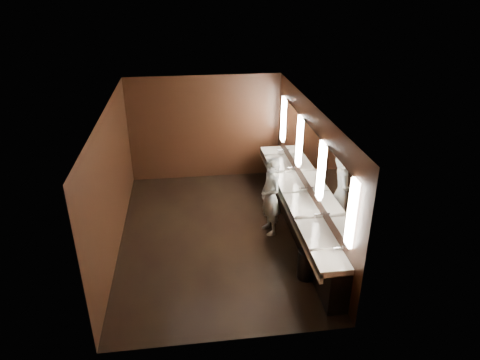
% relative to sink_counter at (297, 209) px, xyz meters
% --- Properties ---
extents(floor, '(6.00, 6.00, 0.00)m').
position_rel_sink_counter_xyz_m(floor, '(-1.79, 0.00, -0.50)').
color(floor, black).
rests_on(floor, ground).
extents(ceiling, '(4.00, 6.00, 0.02)m').
position_rel_sink_counter_xyz_m(ceiling, '(-1.79, 0.00, 2.30)').
color(ceiling, '#2D2D2B').
rests_on(ceiling, wall_back).
extents(wall_back, '(4.00, 0.02, 2.80)m').
position_rel_sink_counter_xyz_m(wall_back, '(-1.79, 3.00, 0.90)').
color(wall_back, black).
rests_on(wall_back, floor).
extents(wall_front, '(4.00, 0.02, 2.80)m').
position_rel_sink_counter_xyz_m(wall_front, '(-1.79, -3.00, 0.90)').
color(wall_front, black).
rests_on(wall_front, floor).
extents(wall_left, '(0.02, 6.00, 2.80)m').
position_rel_sink_counter_xyz_m(wall_left, '(-3.79, 0.00, 0.90)').
color(wall_left, black).
rests_on(wall_left, floor).
extents(wall_right, '(0.02, 6.00, 2.80)m').
position_rel_sink_counter_xyz_m(wall_right, '(0.21, 0.00, 0.90)').
color(wall_right, black).
rests_on(wall_right, floor).
extents(sink_counter, '(0.55, 5.40, 1.01)m').
position_rel_sink_counter_xyz_m(sink_counter, '(0.00, 0.00, 0.00)').
color(sink_counter, black).
rests_on(sink_counter, floor).
extents(mirror_band, '(0.06, 5.03, 1.15)m').
position_rel_sink_counter_xyz_m(mirror_band, '(0.19, -0.00, 1.25)').
color(mirror_band, white).
rests_on(mirror_band, wall_right).
extents(person, '(0.54, 0.70, 1.72)m').
position_rel_sink_counter_xyz_m(person, '(-0.60, -0.03, 0.36)').
color(person, '#87A7CA').
rests_on(person, floor).
extents(trash_bin, '(0.40, 0.40, 0.57)m').
position_rel_sink_counter_xyz_m(trash_bin, '(-0.22, -1.66, -0.21)').
color(trash_bin, black).
rests_on(trash_bin, floor).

